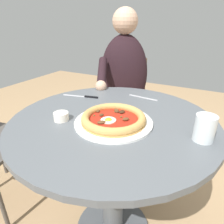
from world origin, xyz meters
TOP-DOWN VIEW (x-y plane):
  - dining_table at (0.00, 0.00)m, footprint 0.89×0.89m
  - pizza_on_plate at (-0.04, -0.02)m, footprint 0.32×0.32m
  - water_glass at (-0.01, -0.36)m, footprint 0.07×0.07m
  - steak_knife at (0.16, 0.26)m, footprint 0.05×0.21m
  - ramekin_capers at (-0.12, 0.18)m, footprint 0.06×0.06m
  - fork_utensil at (0.30, -0.03)m, footprint 0.03×0.17m
  - diner_person at (0.65, 0.25)m, footprint 0.56×0.42m
  - cafe_chair_diner at (0.78, 0.30)m, footprint 0.50×0.50m

SIDE VIEW (x-z plane):
  - cafe_chair_diner at x=0.78m, z-range 0.09..0.91m
  - diner_person at x=0.65m, z-range -0.07..1.12m
  - dining_table at x=0.00m, z-range 0.18..0.90m
  - fork_utensil at x=0.30m, z-range 0.72..0.72m
  - steak_knife at x=0.16m, z-range 0.72..0.73m
  - pizza_on_plate at x=-0.04m, z-range 0.72..0.76m
  - ramekin_capers at x=-0.12m, z-range 0.72..0.76m
  - water_glass at x=-0.01m, z-range 0.71..0.81m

